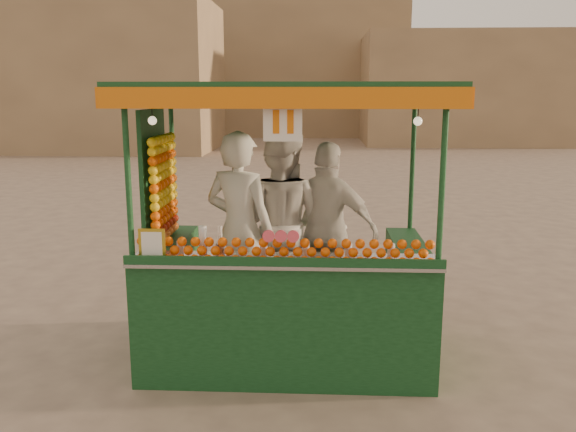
{
  "coord_description": "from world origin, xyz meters",
  "views": [
    {
      "loc": [
        0.34,
        -5.08,
        2.38
      ],
      "look_at": [
        0.09,
        -0.02,
        1.32
      ],
      "focal_mm": 37.18,
      "sensor_mm": 36.0,
      "label": 1
    }
  ],
  "objects_px": {
    "vendor_middle": "(280,224)",
    "vendor_right": "(328,230)",
    "juice_cart": "(279,275)",
    "vendor_left": "(240,230)"
  },
  "relations": [
    {
      "from": "vendor_middle",
      "to": "vendor_right",
      "type": "xyz_separation_m",
      "value": [
        0.45,
        0.03,
        -0.06
      ]
    },
    {
      "from": "juice_cart",
      "to": "vendor_middle",
      "type": "xyz_separation_m",
      "value": [
        -0.02,
        0.39,
        0.37
      ]
    },
    {
      "from": "vendor_left",
      "to": "vendor_middle",
      "type": "xyz_separation_m",
      "value": [
        0.34,
        0.26,
        0.0
      ]
    },
    {
      "from": "vendor_middle",
      "to": "vendor_right",
      "type": "bearing_deg",
      "value": -159.98
    },
    {
      "from": "vendor_middle",
      "to": "vendor_right",
      "type": "height_order",
      "value": "vendor_middle"
    },
    {
      "from": "vendor_left",
      "to": "vendor_right",
      "type": "bearing_deg",
      "value": -139.15
    },
    {
      "from": "juice_cart",
      "to": "vendor_right",
      "type": "bearing_deg",
      "value": 44.83
    },
    {
      "from": "juice_cart",
      "to": "vendor_right",
      "type": "height_order",
      "value": "juice_cart"
    },
    {
      "from": "juice_cart",
      "to": "vendor_left",
      "type": "xyz_separation_m",
      "value": [
        -0.36,
        0.14,
        0.37
      ]
    },
    {
      "from": "juice_cart",
      "to": "vendor_left",
      "type": "relative_size",
      "value": 1.53
    }
  ]
}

